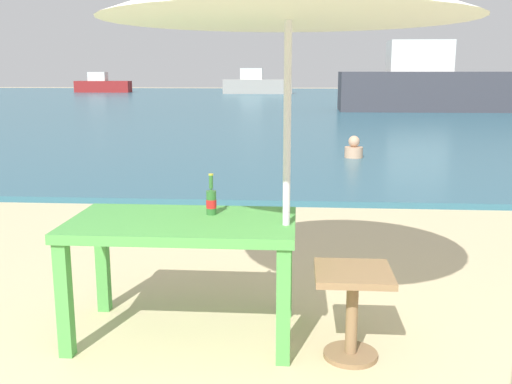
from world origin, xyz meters
name	(u,v)px	position (x,y,z in m)	size (l,w,h in m)	color
sea_water	(298,102)	(0.00, 30.00, 0.04)	(120.00, 50.00, 0.08)	#2D6075
picnic_table_green	(183,237)	(-0.68, 1.35, 0.65)	(1.40, 0.80, 0.76)	#4C9E47
beer_bottle_amber	(211,200)	(-0.52, 1.50, 0.85)	(0.07, 0.07, 0.26)	#2D662D
side_table_wood	(352,301)	(0.36, 1.12, 0.35)	(0.44, 0.44, 0.54)	olive
swimmer_person	(354,149)	(1.07, 8.82, 0.24)	(0.34, 0.34, 0.41)	tan
boat_barge	(432,86)	(5.43, 22.39, 1.09)	(7.71, 2.10, 2.80)	#38383F
boat_tanker	(257,85)	(-3.05, 41.01, 0.73)	(5.01, 1.37, 1.82)	gray
boat_fishing_trawler	(102,85)	(-15.25, 42.97, 0.64)	(4.26, 1.16, 1.55)	maroon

